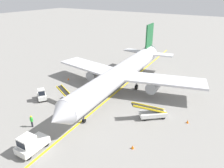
% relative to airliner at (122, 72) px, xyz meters
% --- Properties ---
extents(ground_plane, '(300.00, 300.00, 0.00)m').
position_rel_airliner_xyz_m(ground_plane, '(0.08, -12.95, -3.42)').
color(ground_plane, gray).
extents(taxi_line_yellow, '(5.54, 79.85, 0.01)m').
position_rel_airliner_xyz_m(taxi_line_yellow, '(0.04, -7.95, -3.41)').
color(taxi_line_yellow, yellow).
rests_on(taxi_line_yellow, ground).
extents(airliner, '(28.55, 35.33, 10.10)m').
position_rel_airliner_xyz_m(airliner, '(0.00, 0.00, 0.00)').
color(airliner, silver).
rests_on(airliner, ground).
extents(pushback_tug, '(2.00, 3.65, 2.20)m').
position_rel_airliner_xyz_m(pushback_tug, '(-0.60, -19.67, -2.42)').
color(pushback_tug, silver).
rests_on(pushback_tug, ground).
extents(baggage_tug_near_wing, '(2.71, 2.45, 2.10)m').
position_rel_airliner_xyz_m(baggage_tug_near_wing, '(-9.30, -10.50, -2.49)').
color(baggage_tug_near_wing, silver).
rests_on(baggage_tug_near_wing, ground).
extents(belt_loader_forward_hold, '(5.16, 2.44, 2.59)m').
position_rel_airliner_xyz_m(belt_loader_forward_hold, '(-4.16, -9.41, -2.64)').
color(belt_loader_forward_hold, silver).
rests_on(belt_loader_forward_hold, ground).
extents(belt_loader_aft_hold, '(4.60, 4.22, 2.59)m').
position_rel_airliner_xyz_m(belt_loader_aft_hold, '(8.23, -5.87, -2.64)').
color(belt_loader_aft_hold, silver).
rests_on(belt_loader_aft_hold, ground).
extents(ground_crew_marshaller, '(0.36, 0.24, 1.70)m').
position_rel_airliner_xyz_m(ground_crew_marshaller, '(-4.43, -16.46, -2.51)').
color(ground_crew_marshaller, '#26262D').
rests_on(ground_crew_marshaller, ground).
extents(safety_cone_nose_left, '(0.36, 0.36, 0.44)m').
position_rel_airliner_xyz_m(safety_cone_nose_left, '(-3.86, -5.62, -3.20)').
color(safety_cone_nose_left, orange).
rests_on(safety_cone_nose_left, ground).
extents(safety_cone_nose_right, '(0.36, 0.36, 0.44)m').
position_rel_airliner_xyz_m(safety_cone_nose_right, '(8.92, -13.21, -3.20)').
color(safety_cone_nose_right, orange).
rests_on(safety_cone_nose_right, ground).
extents(safety_cone_wingtip_left, '(0.36, 0.36, 0.44)m').
position_rel_airliner_xyz_m(safety_cone_wingtip_left, '(12.93, -4.51, -3.20)').
color(safety_cone_wingtip_left, orange).
rests_on(safety_cone_wingtip_left, ground).
extents(safety_cone_wingtip_right, '(0.36, 0.36, 0.44)m').
position_rel_airliner_xyz_m(safety_cone_wingtip_right, '(-6.75, -0.91, -3.20)').
color(safety_cone_wingtip_right, orange).
rests_on(safety_cone_wingtip_right, ground).
extents(safety_cone_tail_area, '(0.36, 0.36, 0.44)m').
position_rel_airliner_xyz_m(safety_cone_tail_area, '(-11.68, -1.66, -3.20)').
color(safety_cone_tail_area, orange).
rests_on(safety_cone_tail_area, ground).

